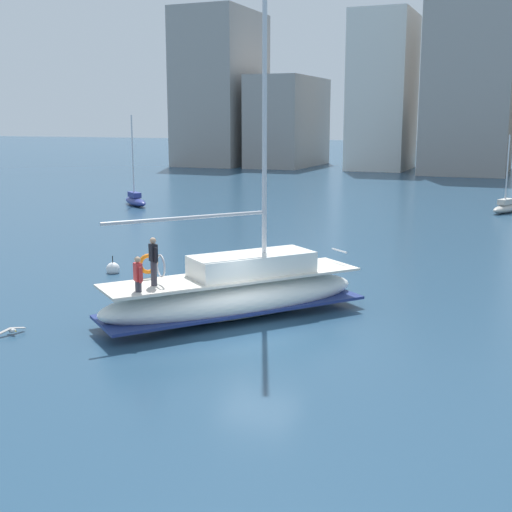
{
  "coord_description": "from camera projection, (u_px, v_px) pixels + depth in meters",
  "views": [
    {
      "loc": [
        7.77,
        -18.95,
        6.75
      ],
      "look_at": [
        -1.66,
        3.83,
        1.8
      ],
      "focal_mm": 47.97,
      "sensor_mm": 36.0,
      "label": 1
    }
  ],
  "objects": [
    {
      "name": "ground_plane",
      "position": [
        258.0,
        338.0,
        21.41
      ],
      "size": [
        400.0,
        400.0,
        0.0
      ],
      "primitive_type": "plane",
      "color": "navy"
    },
    {
      "name": "mooring_buoy",
      "position": [
        113.0,
        269.0,
        30.49
      ],
      "size": [
        0.6,
        0.6,
        0.9
      ],
      "color": "silver",
      "rests_on": "ground"
    },
    {
      "name": "moored_sloop_near",
      "position": [
        506.0,
        207.0,
        50.06
      ],
      "size": [
        2.27,
        3.94,
        5.65
      ],
      "color": "#B7B2A8",
      "rests_on": "ground"
    },
    {
      "name": "moored_sloop_far",
      "position": [
        135.0,
        200.0,
        54.14
      ],
      "size": [
        3.74,
        3.29,
        7.06
      ],
      "color": "navy",
      "rests_on": "ground"
    },
    {
      "name": "waterfront_buildings",
      "position": [
        479.0,
        88.0,
        86.92
      ],
      "size": [
        87.11,
        19.53,
        25.64
      ],
      "color": "gray",
      "rests_on": "ground"
    },
    {
      "name": "main_sailboat",
      "position": [
        236.0,
        292.0,
        23.55
      ],
      "size": [
        7.88,
        8.99,
        13.07
      ],
      "color": "white",
      "rests_on": "ground"
    },
    {
      "name": "seagull",
      "position": [
        12.0,
        330.0,
        21.78
      ],
      "size": [
        0.49,
        0.96,
        0.16
      ],
      "color": "silver",
      "rests_on": "ground"
    }
  ]
}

